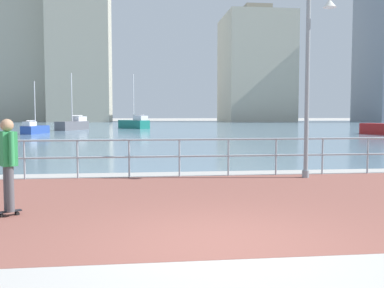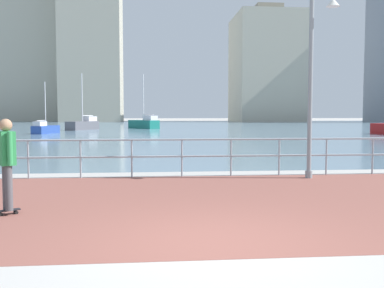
{
  "view_description": "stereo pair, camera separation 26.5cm",
  "coord_description": "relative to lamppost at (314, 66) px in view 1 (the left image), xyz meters",
  "views": [
    {
      "loc": [
        -1.09,
        -5.75,
        1.78
      ],
      "look_at": [
        0.05,
        3.84,
        1.1
      ],
      "focal_mm": 40.87,
      "sensor_mm": 36.0,
      "label": 1
    },
    {
      "loc": [
        -0.83,
        -5.78,
        1.78
      ],
      "look_at": [
        0.05,
        3.84,
        1.1
      ],
      "focal_mm": 40.87,
      "sensor_mm": 36.0,
      "label": 2
    }
  ],
  "objects": [
    {
      "name": "ground",
      "position": [
        -3.61,
        34.25,
        -3.05
      ],
      "size": [
        220.0,
        220.0,
        0.0
      ],
      "primitive_type": "plane",
      "color": "#ADAAA5"
    },
    {
      "name": "brick_paving",
      "position": [
        -3.61,
        -2.87,
        -3.05
      ],
      "size": [
        28.0,
        7.05,
        0.01
      ],
      "primitive_type": "cube",
      "color": "brown",
      "rests_on": "ground"
    },
    {
      "name": "harbor_water",
      "position": [
        -3.61,
        45.65,
        -3.05
      ],
      "size": [
        180.0,
        88.0,
        0.0
      ],
      "primitive_type": "cube",
      "color": "slate",
      "rests_on": "ground"
    },
    {
      "name": "waterfront_railing",
      "position": [
        -3.61,
        0.65,
        -2.31
      ],
      "size": [
        25.25,
        0.06,
        1.08
      ],
      "color": "#8C99A3",
      "rests_on": "ground"
    },
    {
      "name": "lamppost",
      "position": [
        0.0,
        0.0,
        0.0
      ],
      "size": [
        0.79,
        0.46,
        5.52
      ],
      "color": "gray",
      "rests_on": "ground"
    },
    {
      "name": "skateboarder",
      "position": [
        -6.97,
        -3.71,
        -2.04
      ],
      "size": [
        0.4,
        0.51,
        1.69
      ],
      "color": "black",
      "rests_on": "ground"
    },
    {
      "name": "sailboat_white",
      "position": [
        -13.8,
        27.78,
        -2.62
      ],
      "size": [
        1.86,
        3.38,
        4.54
      ],
      "color": "#284799",
      "rests_on": "ground"
    },
    {
      "name": "sailboat_blue",
      "position": [
        -5.34,
        39.98,
        -2.45
      ],
      "size": [
        3.75,
        4.48,
        6.33
      ],
      "color": "#197266",
      "rests_on": "ground"
    },
    {
      "name": "sailboat_gray",
      "position": [
        -11.82,
        36.4,
        -2.48
      ],
      "size": [
        3.12,
        4.42,
        6.02
      ],
      "color": "#595960",
      "rests_on": "ground"
    },
    {
      "name": "tower_steel",
      "position": [
        20.14,
        81.41,
        8.4
      ],
      "size": [
        13.79,
        15.89,
        24.56
      ],
      "color": "#B2AD99",
      "rests_on": "ground"
    },
    {
      "name": "tower_brick",
      "position": [
        -16.8,
        81.51,
        17.66
      ],
      "size": [
        12.16,
        10.65,
        43.09
      ],
      "color": "#B2AD99",
      "rests_on": "ground"
    },
    {
      "name": "tower_beige",
      "position": [
        -32.5,
        92.33,
        14.25
      ],
      "size": [
        17.45,
        14.63,
        36.26
      ],
      "color": "#B2AD99",
      "rests_on": "ground"
    }
  ]
}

